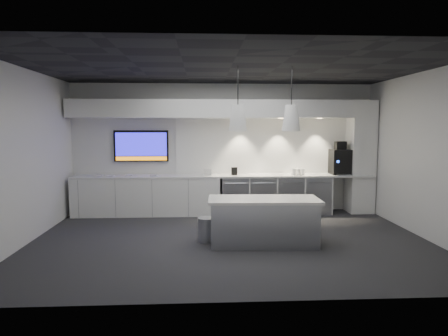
{
  "coord_description": "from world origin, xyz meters",
  "views": [
    {
      "loc": [
        -0.49,
        -6.89,
        2.02
      ],
      "look_at": [
        -0.05,
        1.1,
        1.18
      ],
      "focal_mm": 32.0,
      "sensor_mm": 36.0,
      "label": 1
    }
  ],
  "objects": [
    {
      "name": "floor",
      "position": [
        0.0,
        0.0,
        0.0
      ],
      "size": [
        7.0,
        7.0,
        0.0
      ],
      "primitive_type": "plane",
      "color": "#2A2A2C",
      "rests_on": "ground"
    },
    {
      "name": "sign_black",
      "position": [
        0.24,
        2.15,
        0.99
      ],
      "size": [
        0.14,
        0.04,
        0.18
      ],
      "primitive_type": "cube",
      "rotation": [
        0.0,
        0.0,
        0.11
      ],
      "color": "black",
      "rests_on": "back_counter"
    },
    {
      "name": "fridge_unit_c",
      "position": [
        1.51,
        2.17,
        0.42
      ],
      "size": [
        0.6,
        0.61,
        0.85
      ],
      "primitive_type": "cube",
      "color": "#9C9FA5",
      "rests_on": "floor"
    },
    {
      "name": "pendant_right",
      "position": [
        1.0,
        -0.26,
        2.15
      ],
      "size": [
        0.3,
        0.3,
        1.13
      ],
      "color": "white",
      "rests_on": "ceiling"
    },
    {
      "name": "cup_cluster",
      "position": [
        1.7,
        2.07,
        0.97
      ],
      "size": [
        0.28,
        0.18,
        0.15
      ],
      "primitive_type": null,
      "color": "white",
      "rests_on": "back_counter"
    },
    {
      "name": "tray_b",
      "position": [
        -2.56,
        2.12,
        0.91
      ],
      "size": [
        0.17,
        0.17,
        0.02
      ],
      "primitive_type": "cube",
      "rotation": [
        0.0,
        0.0,
        -0.04
      ],
      "color": "#B4B4B4",
      "rests_on": "back_counter"
    },
    {
      "name": "fridge_unit_b",
      "position": [
        0.88,
        2.17,
        0.42
      ],
      "size": [
        0.6,
        0.61,
        0.85
      ],
      "primitive_type": "cube",
      "color": "#9C9FA5",
      "rests_on": "floor"
    },
    {
      "name": "wall_left",
      "position": [
        -3.5,
        0.0,
        1.5
      ],
      "size": [
        0.0,
        7.0,
        7.0
      ],
      "primitive_type": "plane",
      "rotation": [
        1.57,
        0.0,
        1.57
      ],
      "color": "silver",
      "rests_on": "floor"
    },
    {
      "name": "tray_a",
      "position": [
        -2.8,
        2.16,
        0.91
      ],
      "size": [
        0.16,
        0.16,
        0.02
      ],
      "primitive_type": "cube",
      "rotation": [
        0.0,
        0.0,
        0.02
      ],
      "color": "#B4B4B4",
      "rests_on": "back_counter"
    },
    {
      "name": "wall_front",
      "position": [
        0.0,
        -2.5,
        1.5
      ],
      "size": [
        7.0,
        0.0,
        7.0
      ],
      "primitive_type": "plane",
      "rotation": [
        -1.57,
        0.0,
        0.0
      ],
      "color": "silver",
      "rests_on": "floor"
    },
    {
      "name": "backsplash",
      "position": [
        1.2,
        2.48,
        1.55
      ],
      "size": [
        4.6,
        0.03,
        1.3
      ],
      "primitive_type": "cube",
      "color": "white",
      "rests_on": "wall_back"
    },
    {
      "name": "ceiling",
      "position": [
        0.0,
        0.0,
        3.0
      ],
      "size": [
        7.0,
        7.0,
        0.0
      ],
      "primitive_type": "plane",
      "rotation": [
        3.14,
        0.0,
        0.0
      ],
      "color": "black",
      "rests_on": "wall_back"
    },
    {
      "name": "tray_c",
      "position": [
        -2.15,
        2.15,
        0.91
      ],
      "size": [
        0.18,
        0.18,
        0.02
      ],
      "primitive_type": "cube",
      "rotation": [
        0.0,
        0.0,
        0.17
      ],
      "color": "#B4B4B4",
      "rests_on": "back_counter"
    },
    {
      "name": "pendant_left",
      "position": [
        0.1,
        -0.26,
        2.15
      ],
      "size": [
        0.3,
        0.3,
        1.13
      ],
      "color": "white",
      "rests_on": "ceiling"
    },
    {
      "name": "tray_d",
      "position": [
        -1.59,
        2.09,
        0.91
      ],
      "size": [
        0.16,
        0.16,
        0.02
      ],
      "primitive_type": "cube",
      "rotation": [
        0.0,
        0.0,
        -0.02
      ],
      "color": "#B4B4B4",
      "rests_on": "back_counter"
    },
    {
      "name": "left_base_cabinets",
      "position": [
        -1.75,
        2.17,
        0.43
      ],
      "size": [
        3.3,
        0.63,
        0.86
      ],
      "primitive_type": "cube",
      "color": "white",
      "rests_on": "floor"
    },
    {
      "name": "back_counter",
      "position": [
        0.0,
        2.17,
        0.88
      ],
      "size": [
        6.8,
        0.65,
        0.04
      ],
      "primitive_type": "cube",
      "color": "white",
      "rests_on": "left_base_cabinets"
    },
    {
      "name": "fridge_unit_d",
      "position": [
        2.14,
        2.17,
        0.42
      ],
      "size": [
        0.6,
        0.61,
        0.85
      ],
      "primitive_type": "cube",
      "color": "#9C9FA5",
      "rests_on": "floor"
    },
    {
      "name": "wall_tv",
      "position": [
        -1.9,
        2.45,
        1.56
      ],
      "size": [
        1.25,
        0.07,
        0.72
      ],
      "color": "black",
      "rests_on": "wall_back"
    },
    {
      "name": "bin",
      "position": [
        -0.43,
        -0.03,
        0.21
      ],
      "size": [
        0.3,
        0.3,
        0.42
      ],
      "primitive_type": "cylinder",
      "rotation": [
        0.0,
        0.0,
        0.02
      ],
      "color": "#9C9FA5",
      "rests_on": "floor"
    },
    {
      "name": "wall_right",
      "position": [
        3.5,
        0.0,
        1.5
      ],
      "size": [
        0.0,
        7.0,
        7.0
      ],
      "primitive_type": "plane",
      "rotation": [
        1.57,
        0.0,
        -1.57
      ],
      "color": "silver",
      "rests_on": "floor"
    },
    {
      "name": "soffit",
      "position": [
        0.0,
        2.2,
        2.4
      ],
      "size": [
        6.9,
        0.6,
        0.4
      ],
      "primitive_type": "cube",
      "color": "white",
      "rests_on": "wall_back"
    },
    {
      "name": "column",
      "position": [
        3.2,
        2.2,
        1.3
      ],
      "size": [
        0.55,
        0.55,
        2.6
      ],
      "primitive_type": "cube",
      "color": "white",
      "rests_on": "floor"
    },
    {
      "name": "fridge_unit_a",
      "position": [
        0.25,
        2.17,
        0.42
      ],
      "size": [
        0.6,
        0.61,
        0.85
      ],
      "primitive_type": "cube",
      "color": "#9C9FA5",
      "rests_on": "floor"
    },
    {
      "name": "coffee_machine",
      "position": [
        2.71,
        2.2,
        1.21
      ],
      "size": [
        0.43,
        0.6,
        0.77
      ],
      "rotation": [
        0.0,
        0.0,
        -0.03
      ],
      "color": "black",
      "rests_on": "back_counter"
    },
    {
      "name": "island",
      "position": [
        0.55,
        -0.26,
        0.4
      ],
      "size": [
        1.91,
        0.87,
        0.8
      ],
      "rotation": [
        0.0,
        0.0,
        -0.04
      ],
      "color": "#9C9FA5",
      "rests_on": "floor"
    },
    {
      "name": "wall_back",
      "position": [
        0.0,
        2.5,
        1.5
      ],
      "size": [
        7.0,
        0.0,
        7.0
      ],
      "primitive_type": "plane",
      "rotation": [
        1.57,
        0.0,
        0.0
      ],
      "color": "silver",
      "rests_on": "floor"
    },
    {
      "name": "sign_white",
      "position": [
        -0.37,
        2.13,
        0.97
      ],
      "size": [
        0.18,
        0.05,
        0.14
      ],
      "primitive_type": "cube",
      "rotation": [
        0.0,
        0.0,
        -0.15
      ],
      "color": "white",
      "rests_on": "back_counter"
    }
  ]
}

